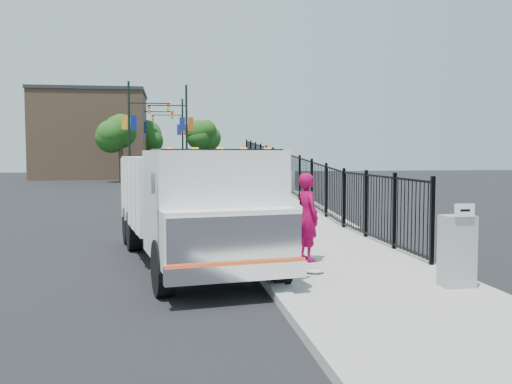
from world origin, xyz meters
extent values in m
plane|color=black|center=(0.00, 0.00, 0.00)|extent=(120.00, 120.00, 0.00)
cube|color=#9E998E|center=(1.93, -2.00, 0.06)|extent=(3.55, 12.00, 0.12)
cube|color=#ADAAA3|center=(0.00, -2.00, 0.08)|extent=(0.30, 12.00, 0.16)
cube|color=#9E998E|center=(2.12, 16.00, 0.00)|extent=(3.95, 24.06, 3.19)
cube|color=black|center=(3.55, 12.00, 0.90)|extent=(0.10, 28.00, 1.80)
cube|color=black|center=(-1.40, -0.23, 0.54)|extent=(2.03, 6.72, 0.22)
cube|color=white|center=(-1.04, -2.45, 1.52)|extent=(2.61, 2.49, 1.96)
cube|color=white|center=(-0.85, -3.66, 1.03)|extent=(2.38, 1.04, 0.98)
cube|color=silver|center=(-0.79, -4.02, 1.03)|extent=(2.23, 0.44, 0.83)
cube|color=silver|center=(-0.78, -4.09, 0.54)|extent=(2.34, 0.55, 0.27)
cube|color=#FF5421|center=(-0.78, -4.09, 0.68)|extent=(2.32, 0.42, 0.06)
cube|color=black|center=(-1.00, -2.69, 2.10)|extent=(2.33, 1.60, 0.83)
cube|color=white|center=(-1.60, 1.02, 1.52)|extent=(2.97, 4.43, 1.66)
cube|color=silver|center=(-2.09, -3.61, 1.96)|extent=(0.07, 0.07, 0.34)
cube|color=silver|center=(0.32, -3.22, 1.96)|extent=(0.07, 0.07, 0.34)
cube|color=orange|center=(-1.82, -3.17, 2.51)|extent=(0.11, 0.09, 0.06)
cube|color=orange|center=(-1.38, -3.10, 2.51)|extent=(0.11, 0.09, 0.06)
cube|color=orange|center=(-0.95, -3.03, 2.51)|extent=(0.11, 0.09, 0.06)
cube|color=orange|center=(-0.51, -2.96, 2.51)|extent=(0.11, 0.09, 0.06)
cube|color=orange|center=(-0.08, -2.89, 2.51)|extent=(0.11, 0.09, 0.06)
cylinder|color=black|center=(-1.95, -3.29, 0.49)|extent=(0.46, 1.02, 0.98)
cylinder|color=black|center=(0.08, -2.96, 0.49)|extent=(0.46, 1.02, 0.98)
cylinder|color=black|center=(-2.71, 1.44, 0.49)|extent=(0.46, 1.02, 0.98)
cylinder|color=black|center=(-0.68, 1.77, 0.49)|extent=(0.46, 1.02, 0.98)
cylinder|color=black|center=(-2.88, 2.50, 0.49)|extent=(0.46, 1.02, 0.98)
cylinder|color=black|center=(-0.86, 2.83, 0.49)|extent=(0.46, 1.02, 0.98)
imported|color=maroon|center=(1.11, -1.17, 1.07)|extent=(0.61, 0.78, 1.89)
cube|color=gray|center=(3.10, -3.88, 0.75)|extent=(0.55, 0.40, 1.25)
cube|color=white|center=(3.10, -4.10, 1.48)|extent=(0.35, 0.04, 0.22)
ellipsoid|color=silver|center=(0.93, -2.41, 0.17)|extent=(0.39, 0.39, 0.10)
cylinder|color=black|center=(-4.79, 32.86, 4.00)|extent=(0.18, 0.18, 8.00)
cube|color=black|center=(-3.19, 32.86, 6.30)|extent=(3.20, 0.08, 0.08)
cube|color=black|center=(-1.75, 32.86, 5.95)|extent=(0.18, 0.22, 0.60)
cube|color=navy|center=(-4.44, 32.86, 4.80)|extent=(0.45, 0.04, 1.10)
cube|color=orange|center=(-5.14, 32.86, 4.80)|extent=(0.45, 0.04, 1.10)
cylinder|color=black|center=(-0.25, 34.82, 4.00)|extent=(0.18, 0.18, 8.00)
cube|color=black|center=(-1.85, 34.82, 6.30)|extent=(3.20, 0.08, 0.08)
cube|color=black|center=(-3.29, 34.82, 5.95)|extent=(0.18, 0.22, 0.60)
cube|color=#C14B1A|center=(0.10, 34.82, 4.80)|extent=(0.45, 0.04, 1.10)
cube|color=navy|center=(-0.60, 34.82, 4.80)|extent=(0.45, 0.04, 1.10)
cylinder|color=black|center=(-4.38, 42.22, 4.00)|extent=(0.18, 0.18, 8.00)
cube|color=black|center=(-2.78, 42.22, 6.30)|extent=(3.20, 0.08, 0.08)
cube|color=black|center=(-1.34, 42.22, 5.95)|extent=(0.18, 0.22, 0.60)
cube|color=navy|center=(-4.03, 42.22, 4.80)|extent=(0.45, 0.04, 1.10)
cube|color=#E25226|center=(-4.73, 42.22, 4.80)|extent=(0.45, 0.04, 1.10)
cylinder|color=black|center=(-0.25, 47.07, 4.00)|extent=(0.18, 0.18, 8.00)
cube|color=black|center=(-1.85, 47.07, 6.30)|extent=(3.20, 0.08, 0.08)
cube|color=black|center=(-3.29, 47.07, 5.95)|extent=(0.18, 0.22, 0.60)
cube|color=#D74B0F|center=(0.10, 47.07, 4.80)|extent=(0.45, 0.04, 1.10)
cube|color=#2129A5|center=(-0.60, 47.07, 4.80)|extent=(0.45, 0.04, 1.10)
cylinder|color=#382314|center=(-5.57, 34.27, 1.60)|extent=(0.36, 0.36, 3.20)
sphere|color=#194714|center=(-5.57, 34.27, 4.00)|extent=(2.81, 2.81, 2.81)
cylinder|color=#382314|center=(1.26, 41.59, 1.60)|extent=(0.36, 0.36, 3.20)
sphere|color=#194714|center=(1.26, 41.59, 4.00)|extent=(2.26, 2.26, 2.26)
cylinder|color=#382314|center=(-4.05, 48.84, 1.60)|extent=(0.36, 0.36, 3.20)
sphere|color=#194714|center=(-4.05, 48.84, 4.00)|extent=(3.35, 3.35, 3.35)
cube|color=#8C664C|center=(-9.00, 44.00, 4.00)|extent=(10.00, 10.00, 8.00)
camera|label=1|loc=(-1.86, -13.03, 2.46)|focal=40.00mm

